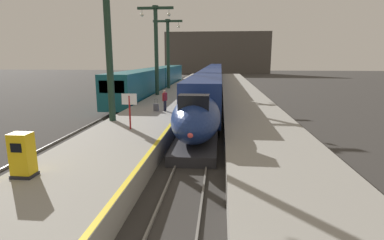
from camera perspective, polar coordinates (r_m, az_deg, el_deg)
The scene contains 17 objects.
platform_left at distance 28.83m, azimuth -5.46°, elevation 2.29°, with size 4.80×110.00×1.05m, color gray.
platform_right at distance 28.44m, azimuth 10.79°, elevation 2.01°, with size 4.80×110.00×1.05m, color gray.
platform_left_safety_stripe at distance 28.40m, azimuth -0.95°, elevation 3.28°, with size 0.20×107.80×0.01m, color yellow.
rail_main_left at distance 31.18m, azimuth 1.48°, elevation 2.18°, with size 0.08×110.00×0.12m, color slate.
rail_main_right at distance 31.11m, azimuth 4.24°, elevation 2.13°, with size 0.08×110.00×0.12m, color slate.
rail_secondary_left at distance 32.74m, azimuth -12.82°, elevation 2.35°, with size 0.08×110.00×0.12m, color slate.
rail_secondary_right at distance 32.30m, azimuth -10.29°, elevation 2.33°, with size 0.08×110.00×0.12m, color slate.
highspeed_train_main at distance 50.54m, azimuth 3.92°, elevation 7.98°, with size 2.92×75.65×3.60m.
regional_train_adjacent at distance 44.61m, azimuth -6.88°, elevation 7.64°, with size 2.85×36.60×3.80m.
station_column_mid at distance 20.70m, azimuth -15.67°, elevation 15.30°, with size 4.00×0.68×9.34m.
station_column_far at distance 34.78m, azimuth -6.84°, elevation 14.37°, with size 4.00×0.68×9.77m.
station_column_distant at distance 42.29m, azimuth -4.58°, elevation 13.57°, with size 4.00×0.68×9.29m.
passenger_near_edge at distance 23.92m, azimuth -5.19°, elevation 4.04°, with size 0.36×0.53×1.69m.
rolling_suitcase at distance 24.08m, azimuth -6.83°, elevation 2.40°, with size 0.40×0.22×0.98m.
ticket_machine_yellow at distance 12.21m, azimuth -29.52°, elevation -6.11°, with size 0.76×0.62×1.60m.
departure_info_board at distance 18.00m, azimuth -11.81°, elevation 2.99°, with size 0.90×0.10×2.12m.
terminus_back_wall at distance 105.20m, azimuth 4.81°, elevation 12.61°, with size 36.00×2.00×14.00m, color #4C4742.
Camera 1 is at (1.36, -3.18, 5.20)m, focal length 28.04 mm.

